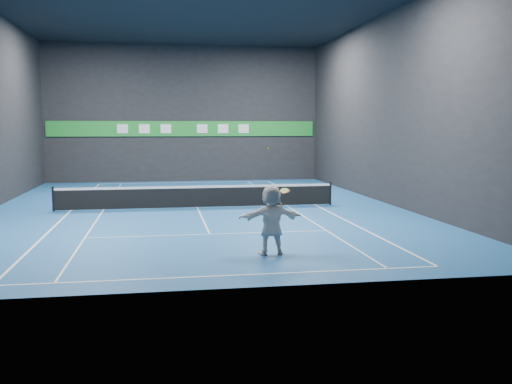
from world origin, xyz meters
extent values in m
plane|color=#1A518F|center=(0.00, 0.00, 0.00)|extent=(26.00, 26.00, 0.00)
plane|color=black|center=(0.00, 0.00, 9.00)|extent=(26.00, 26.00, 0.00)
cube|color=black|center=(0.00, 13.00, 4.50)|extent=(18.00, 0.10, 9.00)
cube|color=black|center=(0.00, -13.00, 4.50)|extent=(18.00, 0.10, 9.00)
cube|color=black|center=(9.00, 0.00, 4.50)|extent=(0.10, 26.00, 9.00)
cube|color=white|center=(0.00, -11.89, 0.00)|extent=(10.98, 0.08, 0.01)
cube|color=white|center=(0.00, 11.89, 0.00)|extent=(10.98, 0.08, 0.01)
cube|color=white|center=(-5.49, 0.00, 0.00)|extent=(0.08, 23.78, 0.01)
cube|color=white|center=(5.49, 0.00, 0.00)|extent=(0.08, 23.78, 0.01)
cube|color=white|center=(-4.11, 0.00, 0.00)|extent=(0.06, 23.78, 0.01)
cube|color=white|center=(4.11, 0.00, 0.00)|extent=(0.06, 23.78, 0.01)
cube|color=white|center=(0.00, -6.40, 0.00)|extent=(8.23, 0.06, 0.01)
cube|color=white|center=(0.00, 6.40, 0.00)|extent=(8.23, 0.06, 0.01)
cube|color=white|center=(0.00, 0.00, 0.00)|extent=(0.06, 12.80, 0.01)
imported|color=silver|center=(1.47, -9.74, 1.00)|extent=(1.87, 0.67, 1.99)
sphere|color=#CFD924|center=(1.38, -9.74, 3.03)|extent=(0.07, 0.07, 0.07)
cylinder|color=black|center=(-6.20, 0.00, 0.54)|extent=(0.10, 0.10, 1.07)
cylinder|color=black|center=(6.20, 0.00, 0.54)|extent=(0.10, 0.10, 1.07)
cube|color=black|center=(0.00, 0.00, 0.47)|extent=(12.40, 0.03, 0.86)
cube|color=white|center=(0.00, 0.00, 0.95)|extent=(12.40, 0.04, 0.10)
cube|color=#1F912F|center=(0.00, 12.94, 3.50)|extent=(17.64, 0.06, 1.00)
cube|color=white|center=(-4.00, 12.88, 3.50)|extent=(0.70, 0.04, 0.60)
cube|color=white|center=(-2.60, 12.88, 3.50)|extent=(0.70, 0.04, 0.60)
cube|color=white|center=(-1.20, 12.88, 3.50)|extent=(0.70, 0.04, 0.60)
cube|color=white|center=(1.20, 12.88, 3.50)|extent=(0.70, 0.04, 0.60)
cube|color=white|center=(2.60, 12.88, 3.50)|extent=(0.70, 0.04, 0.60)
cube|color=white|center=(4.00, 12.88, 3.50)|extent=(0.70, 0.04, 0.60)
torus|color=#AF1F12|center=(1.84, -9.69, 1.80)|extent=(0.38, 0.37, 0.18)
cylinder|color=#BCCB47|center=(1.88, -9.69, 1.82)|extent=(0.33, 0.29, 0.17)
cylinder|color=#AF1D12|center=(1.72, -9.69, 1.58)|extent=(0.06, 0.15, 0.16)
cylinder|color=yellow|center=(1.76, -9.71, 1.34)|extent=(0.05, 0.13, 0.26)
camera|label=1|loc=(-1.62, -25.47, 3.64)|focal=40.00mm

